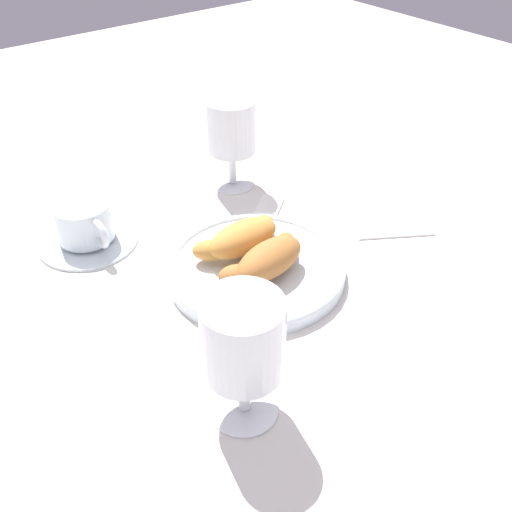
{
  "coord_description": "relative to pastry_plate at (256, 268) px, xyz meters",
  "views": [
    {
      "loc": [
        -0.36,
        -0.46,
        0.46
      ],
      "look_at": [
        -0.01,
        -0.01,
        0.03
      ],
      "focal_mm": 40.17,
      "sensor_mm": 36.0,
      "label": 1
    }
  ],
  "objects": [
    {
      "name": "ground_plane",
      "position": [
        0.01,
        0.01,
        -0.01
      ],
      "size": [
        2.2,
        2.2,
        0.0
      ],
      "primitive_type": "plane",
      "color": "silver"
    },
    {
      "name": "pastry_plate",
      "position": [
        0.0,
        0.0,
        0.0
      ],
      "size": [
        0.23,
        0.23,
        0.02
      ],
      "color": "silver",
      "rests_on": "ground_plane"
    },
    {
      "name": "croissant_large",
      "position": [
        -0.0,
        -0.02,
        0.03
      ],
      "size": [
        0.14,
        0.07,
        0.04
      ],
      "color": "#AD6B33",
      "rests_on": "pastry_plate"
    },
    {
      "name": "croissant_small",
      "position": [
        0.0,
        0.03,
        0.03
      ],
      "size": [
        0.14,
        0.06,
        0.04
      ],
      "color": "#CC893D",
      "rests_on": "pastry_plate"
    },
    {
      "name": "coffee_cup_near",
      "position": [
        -0.14,
        0.2,
        0.02
      ],
      "size": [
        0.14,
        0.14,
        0.06
      ],
      "color": "silver",
      "rests_on": "ground_plane"
    },
    {
      "name": "juice_glass_left",
      "position": [
        0.11,
        0.2,
        0.08
      ],
      "size": [
        0.08,
        0.08,
        0.14
      ],
      "color": "white",
      "rests_on": "ground_plane"
    },
    {
      "name": "juice_glass_right",
      "position": [
        -0.14,
        -0.16,
        0.08
      ],
      "size": [
        0.08,
        0.08,
        0.14
      ],
      "color": "white",
      "rests_on": "ground_plane"
    },
    {
      "name": "sugar_packet",
      "position": [
        0.12,
        0.12,
        -0.01
      ],
      "size": [
        0.06,
        0.06,
        0.01
      ],
      "primitive_type": "cube",
      "rotation": [
        0.0,
        0.0,
        0.65
      ],
      "color": "white",
      "rests_on": "ground_plane"
    },
    {
      "name": "folded_napkin",
      "position": [
        0.23,
        -0.01,
        -0.01
      ],
      "size": [
        0.15,
        0.15,
        0.01
      ],
      "primitive_type": "cube",
      "rotation": [
        0.0,
        0.0,
        -0.56
      ],
      "color": "silver",
      "rests_on": "ground_plane"
    }
  ]
}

